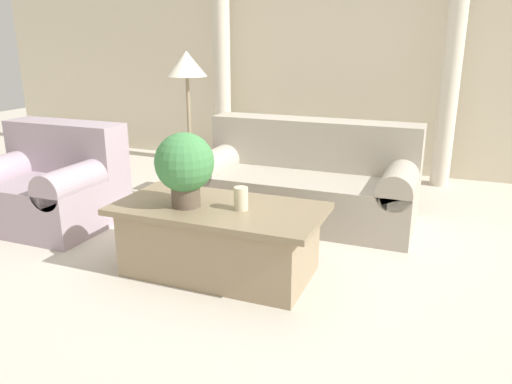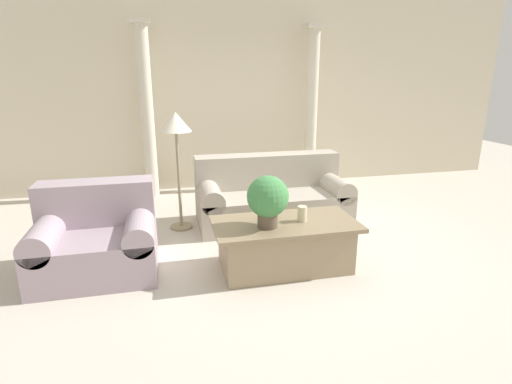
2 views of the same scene
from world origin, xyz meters
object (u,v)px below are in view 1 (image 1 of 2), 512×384
potted_plant (185,165)px  floor_lamp (187,77)px  coffee_table (219,239)px  loveseat (51,184)px  sofa_long (306,180)px

potted_plant → floor_lamp: (-0.75, 1.41, 0.45)m
coffee_table → floor_lamp: (-0.95, 1.33, 0.96)m
loveseat → potted_plant: potted_plant is taller
loveseat → floor_lamp: (0.85, 0.96, 0.87)m
sofa_long → coffee_table: bearing=-99.7°
sofa_long → potted_plant: bearing=-106.9°
sofa_long → loveseat: size_ratio=1.72×
sofa_long → floor_lamp: floor_lamp is taller
loveseat → potted_plant: bearing=-15.7°
sofa_long → potted_plant: potted_plant is taller
sofa_long → coffee_table: (-0.23, -1.32, -0.09)m
loveseat → potted_plant: (1.60, -0.45, 0.42)m
coffee_table → loveseat: bearing=168.5°
loveseat → coffee_table: size_ratio=0.79×
sofa_long → potted_plant: size_ratio=3.88×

